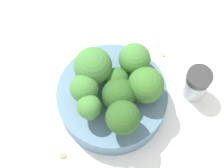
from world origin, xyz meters
TOP-DOWN VIEW (x-y plane):
  - ground_plane at (0.00, 0.00)m, footprint 3.00×3.00m
  - bowl at (0.00, 0.00)m, footprint 0.17×0.17m
  - broccoli_floret_0 at (-0.05, 0.01)m, footprint 0.03×0.03m
  - broccoli_floret_1 at (0.01, -0.00)m, footprint 0.04×0.04m
  - broccoli_floret_2 at (-0.04, -0.04)m, footprint 0.05×0.05m
  - broccoli_floret_3 at (-0.01, -0.02)m, footprint 0.05×0.05m
  - broccoli_floret_4 at (-0.03, 0.03)m, footprint 0.04×0.04m
  - broccoli_floret_5 at (0.01, 0.04)m, footprint 0.06×0.06m
  - broccoli_floret_6 at (0.05, -0.01)m, footprint 0.05×0.05m
  - broccoli_floret_7 at (0.03, -0.04)m, footprint 0.05×0.05m
  - pepper_shaker at (0.09, -0.10)m, footprint 0.04×0.04m
  - almond_crumb_0 at (-0.11, 0.02)m, footprint 0.01×0.01m
  - almond_crumb_1 at (0.12, -0.03)m, footprint 0.01×0.01m

SIDE VIEW (x-z plane):
  - ground_plane at x=0.00m, z-range 0.00..0.00m
  - almond_crumb_1 at x=0.12m, z-range 0.00..0.01m
  - almond_crumb_0 at x=-0.11m, z-range 0.00..0.01m
  - bowl at x=0.00m, z-range 0.00..0.05m
  - pepper_shaker at x=0.09m, z-range 0.00..0.06m
  - broccoli_floret_1 at x=0.01m, z-range 0.05..0.09m
  - broccoli_floret_3 at x=-0.01m, z-range 0.05..0.10m
  - broccoli_floret_6 at x=0.05m, z-range 0.05..0.10m
  - broccoli_floret_7 at x=0.03m, z-range 0.05..0.10m
  - broccoli_floret_0 at x=-0.05m, z-range 0.05..0.10m
  - broccoli_floret_4 at x=-0.03m, z-range 0.05..0.11m
  - broccoli_floret_2 at x=-0.04m, z-range 0.05..0.12m
  - broccoli_floret_5 at x=0.01m, z-range 0.05..0.12m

